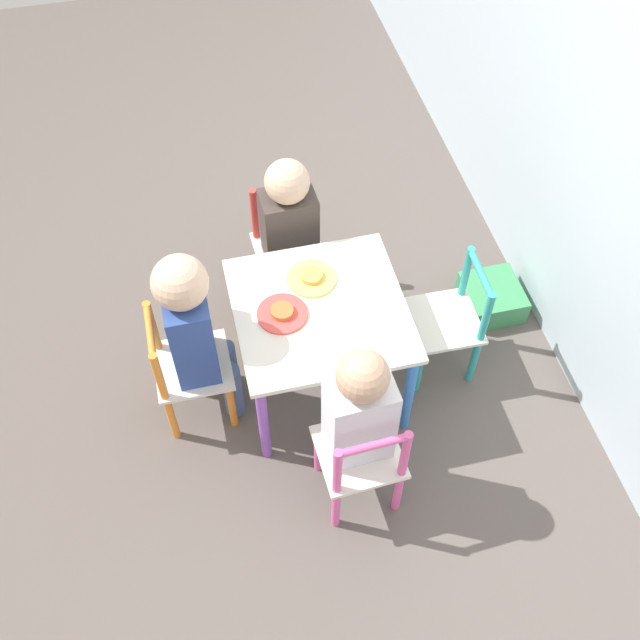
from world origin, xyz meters
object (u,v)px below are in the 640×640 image
object	(u,v)px
child_left	(290,227)
storage_bin	(492,297)
plate_front	(282,313)
chair_teal	(448,322)
chair_red	(288,249)
chair_pink	(361,460)
child_front	(194,326)
child_right	(358,413)
kids_table	(320,320)
plate_left	(311,278)
chair_orange	(186,369)

from	to	relation	value
child_left	storage_bin	bearing A→B (deg)	-17.89
plate_front	chair_teal	bearing A→B (deg)	88.84
child_left	chair_red	bearing A→B (deg)	90.00
child_left	chair_pink	bearing A→B (deg)	-89.73
child_left	storage_bin	xyz separation A→B (m)	(0.22, 0.78, -0.37)
child_front	child_right	bearing A→B (deg)	-133.62
kids_table	chair_red	xyz separation A→B (m)	(-0.48, -0.02, -0.14)
chair_red	chair_teal	distance (m)	0.69
child_right	plate_left	distance (m)	0.54
chair_pink	child_left	distance (m)	0.91
chair_pink	child_right	xyz separation A→B (m)	(-0.06, -0.00, 0.19)
chair_red	child_front	bearing A→B (deg)	-132.13
child_left	child_right	size ratio (longest dim) A/B	0.96
chair_pink	chair_red	bearing A→B (deg)	-90.26
storage_bin	plate_left	bearing A→B (deg)	-84.95
child_left	plate_left	bearing A→B (deg)	-89.04
plate_front	storage_bin	size ratio (longest dim) A/B	0.72
chair_teal	storage_bin	distance (m)	0.40
chair_orange	child_front	bearing A→B (deg)	-90.00
chair_pink	plate_front	size ratio (longest dim) A/B	2.96
child_front	child_right	size ratio (longest dim) A/B	1.05
chair_teal	child_left	distance (m)	0.68
chair_red	plate_front	bearing A→B (deg)	-105.23
chair_pink	plate_front	distance (m)	0.54
chair_orange	child_left	size ratio (longest dim) A/B	0.71
kids_table	child_left	xyz separation A→B (m)	(-0.42, -0.02, 0.04)
chair_red	child_left	bearing A→B (deg)	-90.00
plate_front	child_right	bearing A→B (deg)	19.56
chair_orange	child_right	distance (m)	0.67
chair_orange	plate_left	xyz separation A→B (m)	(-0.13, 0.48, 0.21)
kids_table	storage_bin	size ratio (longest dim) A/B	2.44
chair_red	chair_orange	bearing A→B (deg)	-135.98
chair_teal	plate_left	world-z (taller)	chair_teal
chair_teal	storage_bin	world-z (taller)	chair_teal
chair_red	plate_left	world-z (taller)	chair_red
chair_pink	kids_table	bearing A→B (deg)	-90.00
chair_pink	child_front	xyz separation A→B (m)	(-0.47, -0.44, 0.23)
child_front	plate_front	bearing A→B (deg)	-89.93
storage_bin	kids_table	bearing A→B (deg)	-75.59
child_front	plate_left	bearing A→B (deg)	-72.94
chair_teal	plate_left	distance (m)	0.54
child_front	child_right	xyz separation A→B (m)	(0.41, 0.44, -0.04)
plate_left	chair_orange	bearing A→B (deg)	-74.75
chair_red	chair_pink	xyz separation A→B (m)	(0.95, 0.04, 0.00)
chair_orange	child_front	world-z (taller)	child_front
kids_table	child_front	xyz separation A→B (m)	(0.00, -0.42, 0.09)
child_right	child_left	bearing A→B (deg)	-90.26
chair_teal	plate_left	xyz separation A→B (m)	(-0.14, -0.48, 0.21)
chair_orange	child_front	size ratio (longest dim) A/B	0.64
chair_orange	child_left	bearing A→B (deg)	-48.06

